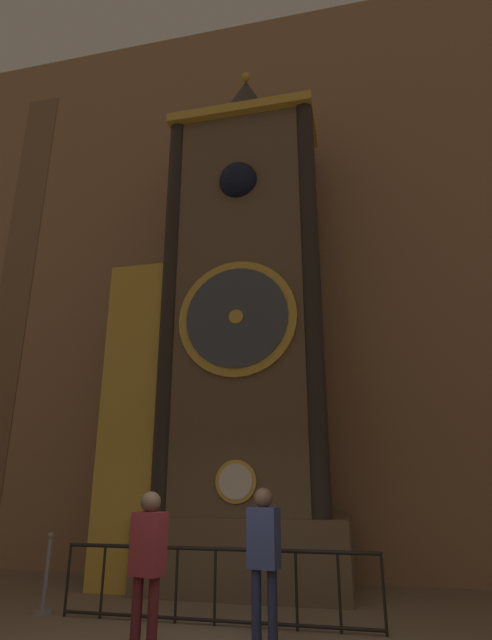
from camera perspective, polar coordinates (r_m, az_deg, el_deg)
cathedral_back_wall at (r=11.40m, az=3.27°, el=7.85°), size 24.00×0.32×13.40m
clock_tower at (r=9.52m, az=-1.91°, el=-1.57°), size 4.33×1.83×10.61m
railing_fence at (r=7.24m, az=-3.56°, el=-27.63°), size 4.23×0.05×0.91m
visitor_near at (r=5.98m, az=-11.15°, el=-24.80°), size 0.38×0.30×1.62m
visitor_far at (r=6.24m, az=2.05°, el=-24.60°), size 0.38×0.28×1.65m
stanchion_post at (r=8.36m, az=-21.96°, el=-26.37°), size 0.28×0.28×1.03m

